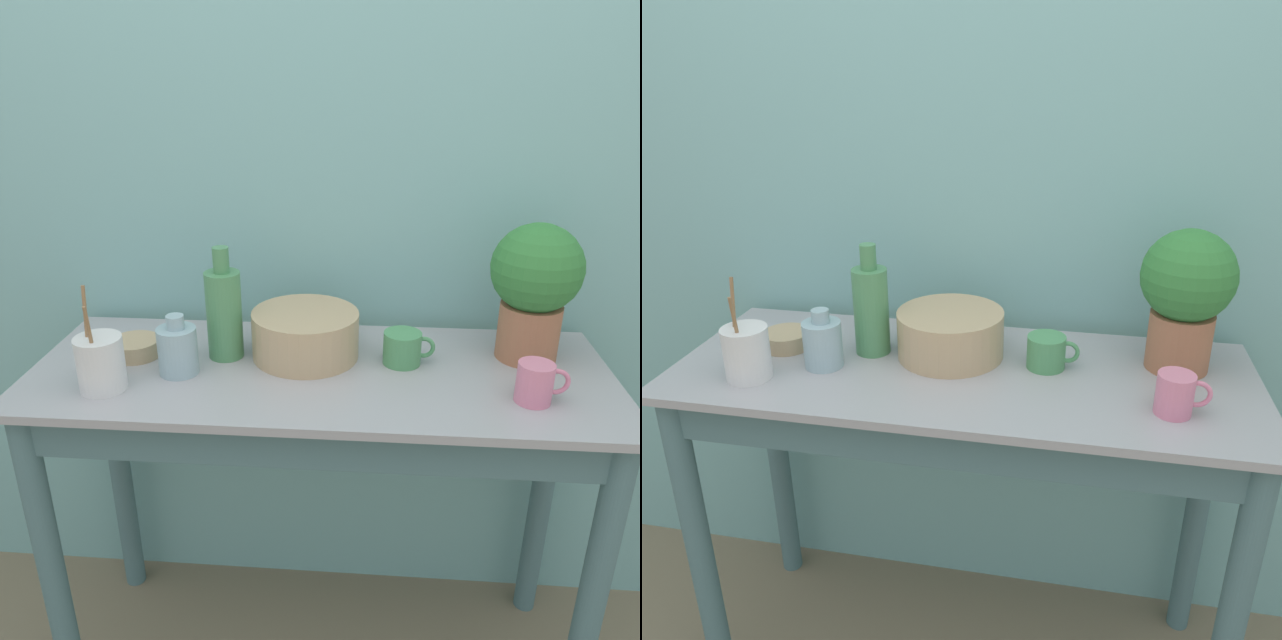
{
  "view_description": "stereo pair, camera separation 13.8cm",
  "coord_description": "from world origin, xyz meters",
  "views": [
    {
      "loc": [
        0.1,
        -1.01,
        1.54
      ],
      "look_at": [
        0.0,
        0.26,
        1.01
      ],
      "focal_mm": 35.0,
      "sensor_mm": 36.0,
      "label": 1
    },
    {
      "loc": [
        0.24,
        -0.99,
        1.54
      ],
      "look_at": [
        0.0,
        0.26,
        1.01
      ],
      "focal_mm": 35.0,
      "sensor_mm": 36.0,
      "label": 2
    }
  ],
  "objects": [
    {
      "name": "wall_back",
      "position": [
        0.0,
        0.57,
        1.2
      ],
      "size": [
        6.0,
        0.05,
        2.4
      ],
      "color": "#7AB2B2",
      "rests_on": "ground_plane"
    },
    {
      "name": "counter_table",
      "position": [
        0.0,
        0.24,
        0.68
      ],
      "size": [
        1.32,
        0.52,
        0.89
      ],
      "color": "slate",
      "rests_on": "ground_plane"
    },
    {
      "name": "potted_plant",
      "position": [
        0.48,
        0.36,
        1.08
      ],
      "size": [
        0.2,
        0.2,
        0.32
      ],
      "color": "#A36647",
      "rests_on": "counter_table"
    },
    {
      "name": "bowl_wash_large",
      "position": [
        -0.04,
        0.32,
        0.95
      ],
      "size": [
        0.25,
        0.25,
        0.11
      ],
      "color": "tan",
      "rests_on": "counter_table"
    },
    {
      "name": "bottle_tall",
      "position": [
        -0.23,
        0.31,
        1.0
      ],
      "size": [
        0.08,
        0.08,
        0.27
      ],
      "color": "#4C8C59",
      "rests_on": "counter_table"
    },
    {
      "name": "bottle_short",
      "position": [
        -0.31,
        0.21,
        0.95
      ],
      "size": [
        0.09,
        0.09,
        0.14
      ],
      "color": "#93B2BC",
      "rests_on": "counter_table"
    },
    {
      "name": "mug_green",
      "position": [
        0.19,
        0.3,
        0.93
      ],
      "size": [
        0.12,
        0.09,
        0.08
      ],
      "color": "#4C935B",
      "rests_on": "counter_table"
    },
    {
      "name": "mug_pink",
      "position": [
        0.45,
        0.15,
        0.94
      ],
      "size": [
        0.11,
        0.07,
        0.09
      ],
      "color": "pink",
      "rests_on": "counter_table"
    },
    {
      "name": "bowl_small_tan",
      "position": [
        -0.44,
        0.29,
        0.91
      ],
      "size": [
        0.12,
        0.12,
        0.04
      ],
      "color": "tan",
      "rests_on": "counter_table"
    },
    {
      "name": "utensil_cup",
      "position": [
        -0.46,
        0.13,
        0.95
      ],
      "size": [
        0.1,
        0.1,
        0.23
      ],
      "color": "silver",
      "rests_on": "counter_table"
    }
  ]
}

